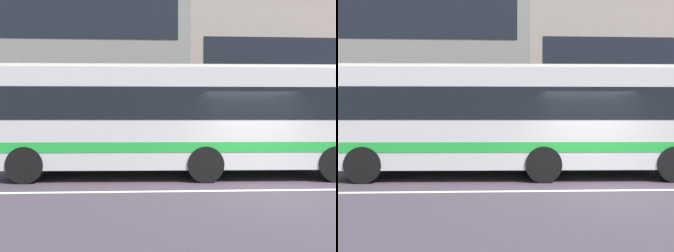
% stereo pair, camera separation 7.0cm
% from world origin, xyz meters
% --- Properties ---
extents(ground_plane, '(160.00, 160.00, 0.00)m').
position_xyz_m(ground_plane, '(0.00, 0.00, 0.00)').
color(ground_plane, '#443742').
extents(lane_centre_line, '(60.00, 0.16, 0.01)m').
position_xyz_m(lane_centre_line, '(0.00, 0.00, 0.00)').
color(lane_centre_line, silver).
rests_on(lane_centre_line, ground_plane).
extents(hedge_row_far, '(17.15, 1.10, 1.14)m').
position_xyz_m(hedge_row_far, '(0.12, 5.68, 0.57)').
color(hedge_row_far, '#1E5415').
rests_on(hedge_row_far, ground_plane).
extents(apartment_block_left, '(18.30, 11.72, 13.10)m').
position_xyz_m(apartment_block_left, '(-9.75, 15.89, 6.55)').
color(apartment_block_left, gray).
rests_on(apartment_block_left, ground_plane).
extents(apartment_block_right, '(18.72, 11.72, 9.53)m').
position_xyz_m(apartment_block_right, '(8.76, 15.89, 4.77)').
color(apartment_block_right, gray).
rests_on(apartment_block_right, ground_plane).
extents(transit_bus, '(10.58, 2.78, 3.28)m').
position_xyz_m(transit_bus, '(-1.90, 2.20, 1.80)').
color(transit_bus, beige).
rests_on(transit_bus, ground_plane).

